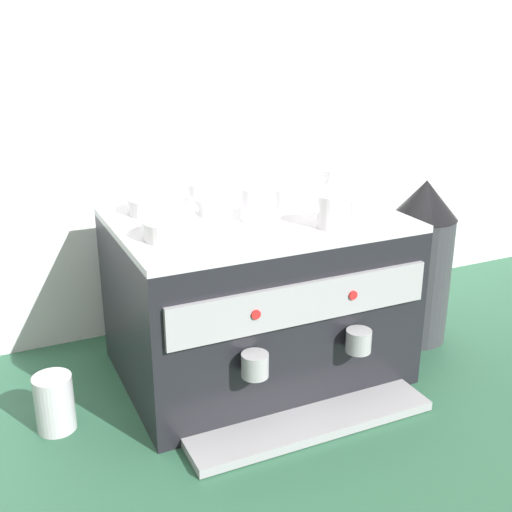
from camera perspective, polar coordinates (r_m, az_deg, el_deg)
The scene contains 14 objects.
ground_plane at distance 1.64m, azimuth 0.00°, elevation -9.90°, with size 4.00×4.00×0.00m, color #28563D.
tiled_backsplash_wall at distance 1.78m, azimuth -4.83°, elevation 8.38°, with size 2.80×0.03×0.92m, color silver.
espresso_machine at distance 1.54m, azimuth 0.08°, elevation -3.65°, with size 0.65×0.57×0.40m.
ceramic_cup_0 at distance 1.63m, azimuth 6.93°, elevation 6.34°, with size 0.10×0.06×0.07m.
ceramic_cup_1 at distance 1.56m, azimuth -4.60°, elevation 5.47°, with size 0.10×0.09×0.06m.
ceramic_cup_2 at distance 1.41m, azimuth 6.98°, elevation 4.03°, with size 0.10×0.09×0.07m.
ceramic_cup_3 at distance 1.40m, azimuth -3.96°, elevation 3.86°, with size 0.12×0.08×0.06m.
ceramic_cup_4 at distance 1.45m, azimuth 0.26°, elevation 4.73°, with size 0.10×0.10×0.07m.
ceramic_bowl_0 at distance 1.59m, azimuth 3.33°, elevation 5.42°, with size 0.13×0.13×0.04m.
ceramic_bowl_1 at distance 1.34m, azimuth -7.55°, elevation 2.36°, with size 0.12×0.12×0.04m.
ceramic_bowl_2 at distance 1.53m, azimuth -8.96°, elevation 4.49°, with size 0.13×0.13×0.04m.
ceramic_bowl_3 at distance 1.53m, azimuth 9.33°, elevation 4.44°, with size 0.09×0.09×0.04m.
coffee_grinder at distance 1.75m, azimuth 14.40°, elevation -0.44°, with size 0.17×0.17×0.44m.
milk_pitcher at distance 1.45m, azimuth -17.54°, elevation -12.40°, with size 0.08×0.08×0.13m, color #B7B7BC.
Camera 1 is at (-0.60, -1.29, 0.82)m, focal length 44.82 mm.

